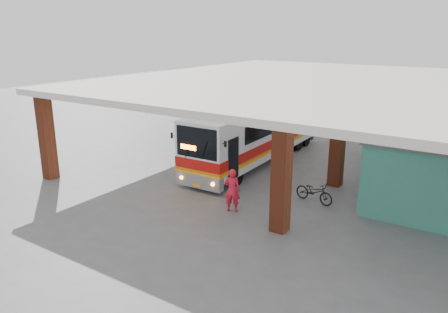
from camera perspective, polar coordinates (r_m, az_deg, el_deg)
ground at (r=20.66m, az=3.51°, el=-4.53°), size 90.00×90.00×0.00m
brick_columns at (r=23.80m, az=12.68°, el=3.39°), size 20.10×21.60×4.35m
canopy_roof at (r=25.12m, az=12.29°, el=9.47°), size 21.00×23.00×0.30m
shop_building at (r=21.64m, az=26.68°, el=-0.96°), size 5.20×8.20×3.11m
coach_bus at (r=24.83m, az=4.35°, el=3.23°), size 2.82×12.03×3.48m
motorcycle at (r=19.59m, az=11.70°, el=-4.53°), size 1.94×0.99×0.97m
pedestrian at (r=18.11m, az=1.07°, el=-4.43°), size 0.79×0.66×1.86m
red_chair at (r=24.70m, az=21.11°, el=-1.30°), size 0.40×0.40×0.71m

